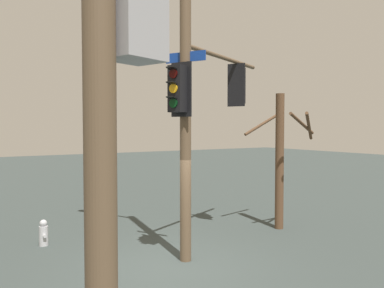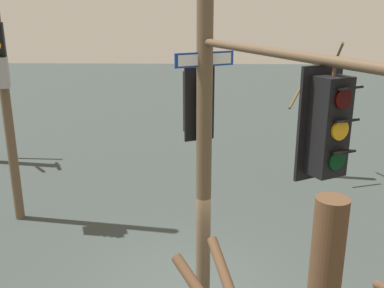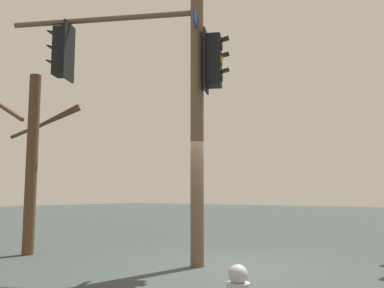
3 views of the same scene
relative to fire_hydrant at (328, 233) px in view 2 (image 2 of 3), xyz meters
name	(u,v)px [view 2 (image 2 of 3)]	position (x,y,z in m)	size (l,w,h in m)	color
main_signal_pole_assembly	(224,65)	(2.85, 3.07, 4.61)	(3.05, 5.20, 9.57)	brown
secondary_pole_assembly	(1,68)	(8.42, -1.18, 3.97)	(0.52, 0.79, 8.39)	brown
fire_hydrant	(328,233)	(0.00, 0.00, 0.00)	(0.38, 0.24, 0.73)	#B2B2B7
bare_tree_across_street	(313,115)	(-0.61, -4.94, 1.90)	(1.76, 1.78, 4.78)	brown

